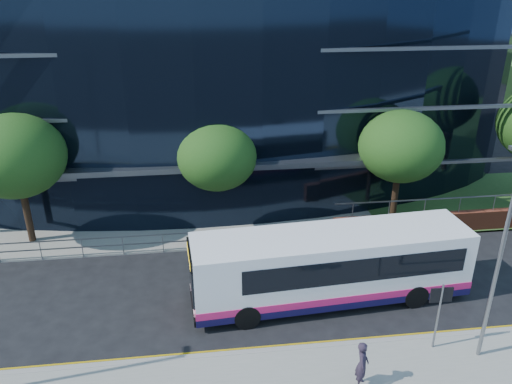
{
  "coord_description": "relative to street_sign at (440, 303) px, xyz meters",
  "views": [
    {
      "loc": [
        -4.03,
        -15.65,
        13.19
      ],
      "look_at": [
        -1.08,
        8.0,
        2.7
      ],
      "focal_mm": 35.0,
      "sensor_mm": 36.0,
      "label": 1
    }
  ],
  "objects": [
    {
      "name": "far_forecourt",
      "position": [
        -10.5,
        12.59,
        -2.1
      ],
      "size": [
        50.0,
        8.0,
        0.1
      ],
      "primitive_type": "cube",
      "color": "gray",
      "rests_on": "ground"
    },
    {
      "name": "yellow_line_outer",
      "position": [
        -4.5,
        0.79,
        -2.14
      ],
      "size": [
        80.0,
        0.08,
        0.01
      ],
      "primitive_type": "cube",
      "color": "gold",
      "rests_on": "ground"
    },
    {
      "name": "pedestrian",
      "position": [
        -3.33,
        -1.5,
        -1.11
      ],
      "size": [
        0.62,
        0.75,
        1.78
      ],
      "primitive_type": "imported",
      "rotation": [
        0.0,
        0.0,
        1.23
      ],
      "color": "#2B2031",
      "rests_on": "pavement_near"
    },
    {
      "name": "tree_dist_e",
      "position": [
        19.5,
        41.59,
        2.39
      ],
      "size": [
        4.62,
        4.62,
        6.51
      ],
      "color": "black",
      "rests_on": "ground"
    },
    {
      "name": "glass_office",
      "position": [
        -8.5,
        22.44,
        5.85
      ],
      "size": [
        44.0,
        23.1,
        16.0
      ],
      "color": "black",
      "rests_on": "ground"
    },
    {
      "name": "tree_far_a",
      "position": [
        -17.5,
        10.59,
        2.71
      ],
      "size": [
        4.95,
        4.95,
        6.98
      ],
      "color": "black",
      "rests_on": "ground"
    },
    {
      "name": "streetlight_east",
      "position": [
        1.5,
        -0.59,
        2.29
      ],
      "size": [
        0.15,
        0.77,
        8.0
      ],
      "color": "slate",
      "rests_on": "pavement_near"
    },
    {
      "name": "ground",
      "position": [
        -4.5,
        1.59,
        -2.15
      ],
      "size": [
        200.0,
        200.0,
        0.0
      ],
      "primitive_type": "plane",
      "color": "black",
      "rests_on": "ground"
    },
    {
      "name": "tree_far_c",
      "position": [
        2.5,
        10.59,
        2.39
      ],
      "size": [
        4.62,
        4.62,
        6.51
      ],
      "color": "black",
      "rests_on": "ground"
    },
    {
      "name": "street_sign",
      "position": [
        0.0,
        0.0,
        0.0
      ],
      "size": [
        0.85,
        0.09,
        2.8
      ],
      "color": "slate",
      "rests_on": "pavement_near"
    },
    {
      "name": "city_bus",
      "position": [
        -2.98,
        3.66,
        -0.44
      ],
      "size": [
        12.08,
        3.54,
        3.23
      ],
      "rotation": [
        0.0,
        0.0,
        0.07
      ],
      "color": "white",
      "rests_on": "ground"
    },
    {
      "name": "guard_railings",
      "position": [
        -12.5,
        8.59,
        -1.33
      ],
      "size": [
        24.0,
        0.05,
        1.1
      ],
      "color": "slate",
      "rests_on": "ground"
    },
    {
      "name": "tree_far_b",
      "position": [
        -7.5,
        11.09,
        2.06
      ],
      "size": [
        4.29,
        4.29,
        6.05
      ],
      "color": "black",
      "rests_on": "ground"
    },
    {
      "name": "yellow_line_inner",
      "position": [
        -4.5,
        0.94,
        -2.14
      ],
      "size": [
        80.0,
        0.08,
        0.01
      ],
      "primitive_type": "cube",
      "color": "gold",
      "rests_on": "ground"
    },
    {
      "name": "kerb",
      "position": [
        -4.5,
        0.59,
        -2.07
      ],
      "size": [
        80.0,
        0.25,
        0.16
      ],
      "primitive_type": "cube",
      "color": "gray",
      "rests_on": "ground"
    }
  ]
}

